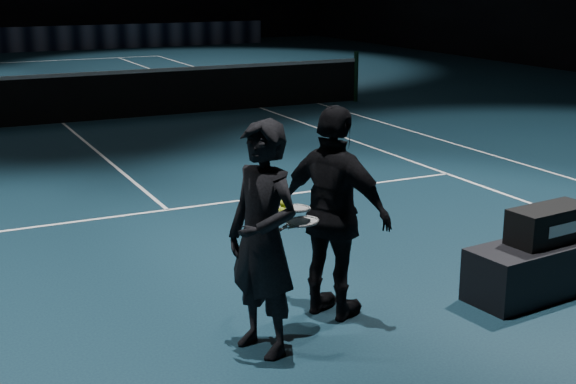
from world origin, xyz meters
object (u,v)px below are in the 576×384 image
(player_b, at_px, (335,214))
(racket_upper, at_px, (294,208))
(racket_bag, at_px, (549,224))
(player_a, at_px, (263,239))
(racket_lower, at_px, (303,222))
(tennis_balls, at_px, (285,209))
(player_bench, at_px, (546,266))

(player_b, xyz_separation_m, racket_upper, (-0.43, -0.14, 0.14))
(racket_bag, height_order, player_a, player_a)
(racket_lower, bearing_deg, player_b, 0.00)
(racket_bag, relative_size, racket_upper, 1.15)
(player_b, height_order, racket_upper, player_b)
(racket_bag, bearing_deg, player_a, 172.95)
(racket_upper, height_order, tennis_balls, tennis_balls)
(racket_bag, distance_m, player_a, 2.73)
(player_b, distance_m, tennis_balls, 0.62)
(player_bench, relative_size, tennis_balls, 13.00)
(player_a, xyz_separation_m, player_b, (0.78, 0.34, 0.00))
(racket_bag, height_order, racket_lower, racket_lower)
(player_a, relative_size, racket_lower, 2.57)
(racket_lower, xyz_separation_m, tennis_balls, (-0.18, -0.07, 0.14))
(racket_upper, distance_m, tennis_balls, 0.15)
(player_bench, height_order, player_b, player_b)
(player_bench, height_order, racket_upper, racket_upper)
(player_a, distance_m, racket_upper, 0.43)
(racket_upper, bearing_deg, player_b, -9.08)
(player_b, bearing_deg, racket_upper, 80.81)
(player_a, distance_m, player_b, 0.85)
(player_a, bearing_deg, racket_lower, 92.79)
(player_bench, relative_size, racket_bag, 2.00)
(racket_lower, xyz_separation_m, racket_upper, (-0.06, 0.02, 0.11))
(racket_upper, relative_size, tennis_balls, 5.67)
(player_bench, xyz_separation_m, racket_lower, (-2.31, 0.22, 0.67))
(player_bench, xyz_separation_m, player_b, (-1.94, 0.37, 0.64))
(tennis_balls, bearing_deg, racket_lower, 21.81)
(tennis_balls, bearing_deg, player_b, 22.80)
(player_a, distance_m, racket_lower, 0.45)
(player_bench, height_order, racket_bag, racket_bag)
(player_b, height_order, tennis_balls, player_b)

